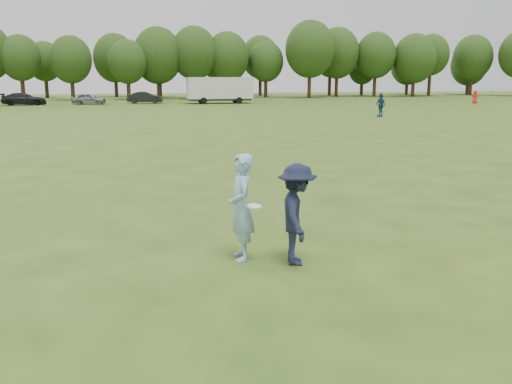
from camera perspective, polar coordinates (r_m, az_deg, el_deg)
ground at (r=9.56m, az=0.17°, el=-8.48°), size 200.00×200.00×0.00m
thrower at (r=9.97m, az=-1.57°, el=-1.62°), size 0.50×0.74×1.99m
defender at (r=9.78m, az=4.32°, el=-2.35°), size 0.94×1.32×1.85m
player_far_b at (r=47.05m, az=12.98°, el=8.92°), size 0.68×1.22×1.96m
player_far_c at (r=72.97m, az=22.07°, el=9.25°), size 0.92×0.92×1.61m
car_d at (r=69.54m, az=-23.24°, el=8.98°), size 4.98×2.13×1.43m
car_e at (r=68.47m, az=-17.17°, el=9.35°), size 4.09×2.05×1.34m
car_f at (r=69.53m, az=-11.60°, el=9.71°), size 4.54×2.11×1.44m
field_cone at (r=61.18m, az=5.39°, el=9.07°), size 0.28×0.28×0.30m
disc_in_play at (r=9.75m, az=-0.18°, el=-1.51°), size 0.32×0.32×0.07m
cargo_trailer at (r=68.35m, az=-3.85°, el=10.77°), size 9.00×2.75×3.20m
treeline at (r=85.79m, az=-10.40°, el=13.87°), size 130.35×18.39×11.74m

